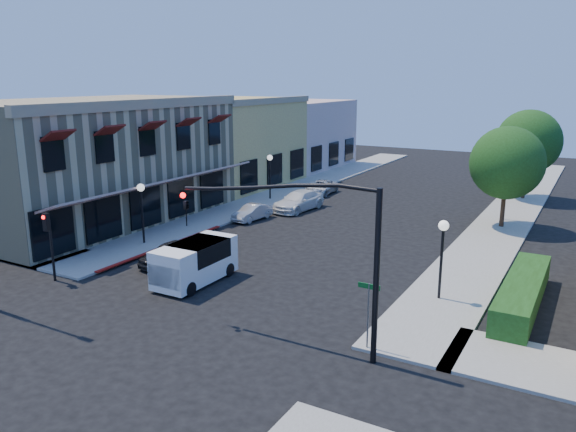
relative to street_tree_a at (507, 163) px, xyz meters
The scene contains 22 objects.
ground 24.06m from the street_tree_a, 111.80° to the right, with size 120.00×120.00×0.00m, color black.
sidewalk_left 18.71m from the street_tree_a, 164.10° to the left, with size 3.50×50.00×0.12m, color gray.
sidewalk_right 6.49m from the street_tree_a, 90.57° to the left, with size 3.50×50.00×0.12m, color gray.
curb_red_strip 21.45m from the street_tree_a, 138.28° to the right, with size 0.25×10.00×0.06m, color maroon.
corner_brick_building 26.63m from the street_tree_a, 155.60° to the right, with size 11.77×18.20×8.10m.
yellow_stucco_building 24.63m from the street_tree_a, behind, with size 10.00×12.00×7.60m, color tan.
pink_stucco_building 29.10m from the street_tree_a, 146.64° to the left, with size 10.00×12.00×7.00m, color #CBA39A.
hedge 13.96m from the street_tree_a, 77.42° to the right, with size 1.40×8.00×1.10m, color #1C4112.
street_tree_a is the anchor object (origin of this frame).
street_tree_b 10.01m from the street_tree_a, 90.00° to the left, with size 4.94×4.94×7.02m.
signal_mast_arm 20.71m from the street_tree_a, 98.17° to the right, with size 8.01×0.39×6.00m.
secondary_signal 26.64m from the street_tree_a, 129.21° to the right, with size 0.28×0.42×3.32m.
street_name_sign 20.00m from the street_tree_a, 93.76° to the right, with size 0.80×0.06×2.50m.
lamppost_left_near 22.30m from the street_tree_a, 141.02° to the right, with size 0.44×0.44×3.57m.
lamppost_left_far 17.36m from the street_tree_a, behind, with size 0.44×0.44×3.57m.
lamppost_right_near 14.08m from the street_tree_a, 91.23° to the right, with size 0.44×0.44×3.57m.
lamppost_right_far 2.49m from the street_tree_a, 98.53° to the left, with size 0.44×0.44×3.57m.
white_van 20.77m from the street_tree_a, 121.84° to the right, with size 1.92×4.32×1.91m.
parked_car_a 21.30m from the street_tree_a, 130.36° to the right, with size 1.41×3.51×1.20m, color black.
parked_car_b 16.61m from the street_tree_a, 157.80° to the right, with size 1.12×3.22×1.06m, color #BBBCC1.
parked_car_c 14.25m from the street_tree_a, behind, with size 1.92×4.73×1.37m, color silver.
parked_car_d 15.78m from the street_tree_a, 164.90° to the left, with size 1.84×3.99×1.11m, color silver.
Camera 1 is at (13.97, -14.91, 9.35)m, focal length 35.00 mm.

